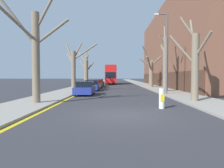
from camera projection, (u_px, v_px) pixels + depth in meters
ground_plane at (121, 115)px, 9.85m from camera, size 300.00×300.00×0.00m
sidewalk_left at (95, 82)px, 59.90m from camera, size 3.41×120.00×0.12m
sidewalk_right at (137, 82)px, 59.71m from camera, size 3.41×120.00×0.12m
building_facade_right at (187, 48)px, 36.60m from camera, size 10.08×38.36×14.26m
kerb_line_stripe at (102, 83)px, 59.87m from camera, size 0.24×120.00×0.01m
street_tree_left_0 at (35, 51)px, 13.45m from camera, size 4.48×2.68×7.85m
street_tree_left_1 at (74, 67)px, 25.50m from camera, size 4.46×2.69×6.35m
street_tree_left_2 at (86, 70)px, 37.35m from camera, size 3.28×3.27×6.84m
street_tree_right_0 at (194, 62)px, 14.60m from camera, size 2.38×3.22×6.46m
street_tree_right_1 at (165, 62)px, 23.88m from camera, size 1.30×2.42×8.18m
street_tree_right_2 at (151, 71)px, 33.62m from camera, size 3.66×2.82×6.95m
double_decker_bus at (111, 74)px, 49.56m from camera, size 2.60×11.11×4.49m
parked_car_0 at (85, 88)px, 20.48m from camera, size 1.77×3.92×1.39m
parked_car_1 at (92, 86)px, 26.63m from camera, size 1.83×4.06×1.41m
parked_car_2 at (96, 84)px, 32.17m from camera, size 1.75×4.16×1.38m
parked_car_3 at (99, 83)px, 37.52m from camera, size 1.82×4.41×1.35m
lamp_post at (166, 50)px, 20.33m from camera, size 1.40×0.20×8.36m
traffic_bollard at (162, 98)px, 11.82m from camera, size 0.32×0.34×1.20m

